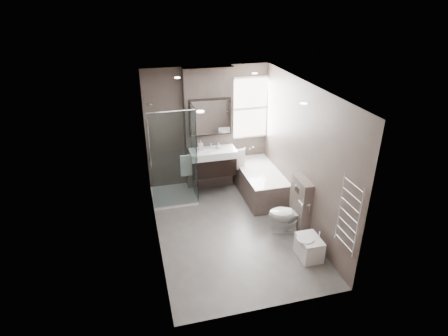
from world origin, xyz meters
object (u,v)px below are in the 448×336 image
object	(u,v)px
bathtub	(260,181)
bidet	(309,247)
vanity	(213,161)
toilet	(288,214)

from	to	relation	value
bathtub	bidet	distance (m)	2.15
vanity	toilet	bearing A→B (deg)	-60.21
vanity	toilet	xyz separation A→B (m)	(0.97, -1.69, -0.40)
vanity	bathtub	xyz separation A→B (m)	(0.92, -0.33, -0.43)
vanity	bidet	xyz separation A→B (m)	(1.01, -2.47, -0.55)
bidet	vanity	bearing A→B (deg)	112.35
bathtub	toilet	size ratio (longest dim) A/B	2.34
vanity	bathtub	size ratio (longest dim) A/B	0.59
bidet	toilet	bearing A→B (deg)	93.31
vanity	bidet	distance (m)	2.72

